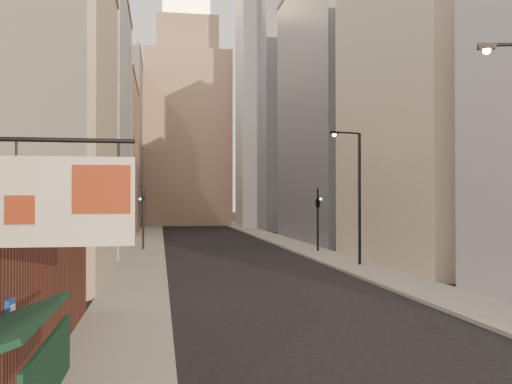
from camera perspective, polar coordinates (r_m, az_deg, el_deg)
name	(u,v)px	position (r m, az deg, el deg)	size (l,w,h in m)	color
sidewalk_left	(149,239)	(59.39, -10.69, -4.69)	(3.00, 140.00, 0.15)	gray
sidewalk_right	(273,238)	(60.56, 1.74, -4.62)	(3.00, 140.00, 0.15)	gray
left_bldg_beige	(27,124)	(31.18, -21.90, 6.36)	(8.00, 12.00, 16.00)	tan
left_bldg_grey	(74,125)	(47.06, -17.72, 6.40)	(8.00, 16.00, 20.00)	#A3A3A9
left_bldg_tan	(99,160)	(64.72, -15.47, 3.12)	(8.00, 18.00, 17.00)	#A28068
left_bldg_wingrid	(113,145)	(84.85, -14.08, 4.57)	(8.00, 20.00, 24.00)	gray
right_bldg_beige	(433,109)	(38.84, 17.29, 7.92)	(8.00, 16.00, 20.00)	tan
right_bldg_wingrid	(338,110)	(57.63, 8.15, 8.07)	(8.00, 20.00, 26.00)	gray
highrise	(318,56)	(88.15, 6.25, 13.37)	(21.00, 23.00, 51.20)	gray
clock_tower	(186,119)	(97.27, -6.99, 7.22)	(14.00, 14.00, 44.90)	#A28068
white_tower	(266,101)	(84.90, 0.99, 9.04)	(8.00, 8.00, 41.50)	silver
streetlamp_mid	(357,190)	(35.72, 10.03, 0.19)	(2.13, 0.73, 8.32)	black
traffic_light_left	(143,206)	(47.04, -11.21, -1.35)	(0.62, 0.58, 5.00)	black
traffic_light_right	(318,203)	(44.74, 6.19, -1.14)	(0.73, 0.73, 5.00)	black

